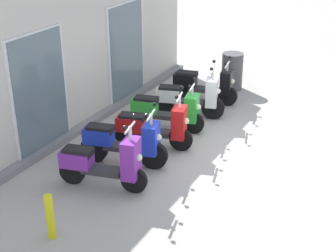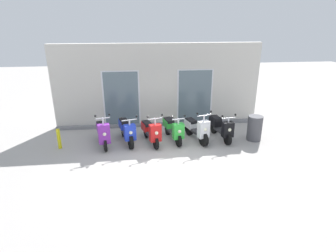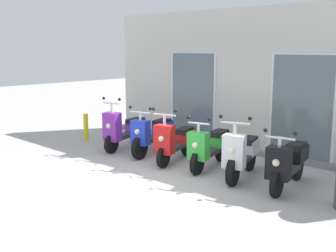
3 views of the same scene
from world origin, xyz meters
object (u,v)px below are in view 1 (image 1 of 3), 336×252
(scooter_blue, at_px, (124,142))
(scooter_white, at_px, (190,98))
(scooter_red, at_px, (154,126))
(curb_bollard, at_px, (50,217))
(trash_bin, at_px, (232,71))
(scooter_black, at_px, (205,84))
(scooter_green, at_px, (167,110))
(scooter_purple, at_px, (104,162))

(scooter_blue, height_order, scooter_white, scooter_white)
(scooter_red, bearing_deg, scooter_white, 1.40)
(scooter_white, bearing_deg, scooter_blue, 177.41)
(curb_bollard, bearing_deg, trash_bin, -0.57)
(scooter_black, bearing_deg, scooter_green, 177.85)
(scooter_green, relative_size, curb_bollard, 2.23)
(scooter_blue, relative_size, scooter_red, 1.06)
(scooter_purple, height_order, scooter_red, scooter_purple)
(scooter_purple, height_order, scooter_blue, scooter_purple)
(scooter_red, xyz_separation_m, curb_bollard, (-3.13, -0.06, -0.11))
(scooter_red, relative_size, trash_bin, 1.65)
(scooter_blue, xyz_separation_m, scooter_green, (1.66, 0.00, -0.01))
(scooter_green, relative_size, scooter_white, 1.01)
(curb_bollard, height_order, trash_bin, trash_bin)
(scooter_blue, xyz_separation_m, trash_bin, (4.62, -0.29, -0.00))
(scooter_purple, distance_m, scooter_red, 1.67)
(scooter_white, relative_size, scooter_black, 0.99)
(scooter_red, height_order, scooter_black, scooter_red)
(scooter_purple, distance_m, curb_bollard, 1.47)
(scooter_blue, height_order, scooter_green, scooter_blue)
(scooter_red, relative_size, scooter_green, 0.96)
(scooter_black, height_order, trash_bin, scooter_black)
(scooter_purple, relative_size, scooter_black, 0.97)
(scooter_red, bearing_deg, scooter_green, 10.78)
(scooter_red, height_order, scooter_green, scooter_red)
(scooter_green, distance_m, curb_bollard, 3.95)
(scooter_black, height_order, curb_bollard, scooter_black)
(scooter_purple, xyz_separation_m, scooter_blue, (0.82, 0.15, -0.02))
(scooter_purple, distance_m, trash_bin, 5.44)
(scooter_white, height_order, scooter_black, scooter_white)
(scooter_green, height_order, scooter_black, scooter_green)
(scooter_purple, bearing_deg, scooter_white, 0.57)
(scooter_black, xyz_separation_m, curb_bollard, (-5.71, -0.15, -0.11))
(scooter_purple, height_order, scooter_green, scooter_purple)
(scooter_black, xyz_separation_m, trash_bin, (1.19, -0.22, -0.01))
(scooter_green, height_order, scooter_white, scooter_white)
(scooter_purple, relative_size, curb_bollard, 2.17)
(scooter_green, relative_size, trash_bin, 1.72)
(scooter_blue, relative_size, scooter_black, 1.02)
(scooter_black, relative_size, trash_bin, 1.72)
(scooter_blue, xyz_separation_m, scooter_white, (2.50, -0.11, -0.00))
(scooter_white, distance_m, trash_bin, 2.12)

